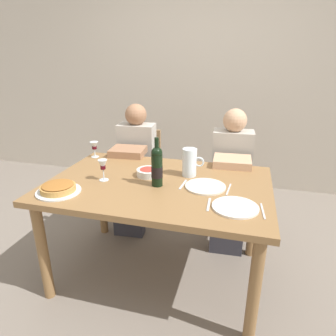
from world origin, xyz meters
name	(u,v)px	position (x,y,z in m)	size (l,w,h in m)	color
ground_plane	(159,272)	(0.00, 0.00, 0.00)	(8.00, 8.00, 0.00)	slate
back_wall	(204,71)	(0.00, 1.93, 1.40)	(8.00, 0.10, 2.80)	beige
dining_table	(158,194)	(0.00, 0.00, 0.67)	(1.50, 1.00, 0.76)	olive
wine_bottle	(157,166)	(0.01, -0.05, 0.89)	(0.08, 0.08, 0.33)	black
water_pitcher	(190,164)	(0.18, 0.18, 0.85)	(0.16, 0.10, 0.20)	silver
baked_tart	(58,188)	(-0.56, -0.31, 0.79)	(0.28, 0.28, 0.06)	silver
salad_bowl	(148,172)	(-0.10, 0.10, 0.79)	(0.17, 0.17, 0.06)	white
wine_glass_left_diner	(103,166)	(-0.37, -0.06, 0.87)	(0.06, 0.06, 0.15)	silver
wine_glass_right_diner	(94,146)	(-0.68, 0.38, 0.86)	(0.07, 0.07, 0.13)	silver
dinner_plate_left_setting	(205,187)	(0.32, 0.00, 0.77)	(0.27, 0.27, 0.01)	silver
dinner_plate_right_setting	(235,207)	(0.53, -0.24, 0.77)	(0.26, 0.26, 0.01)	white
fork_left_setting	(183,185)	(0.17, 0.00, 0.76)	(0.16, 0.01, 0.01)	silver
knife_left_setting	(229,190)	(0.47, 0.00, 0.76)	(0.18, 0.01, 0.01)	silver
knife_right_setting	(263,211)	(0.68, -0.24, 0.76)	(0.18, 0.01, 0.01)	silver
spoon_right_setting	(209,204)	(0.38, -0.24, 0.76)	(0.16, 0.01, 0.01)	silver
chair_left	(142,167)	(-0.46, 0.91, 0.50)	(0.43, 0.43, 0.87)	#9E7A51
diner_left	(134,164)	(-0.44, 0.67, 0.62)	(0.36, 0.52, 1.16)	#B7B2A8
chair_right	(231,177)	(0.45, 0.87, 0.50)	(0.42, 0.42, 0.87)	#9E7A51
diner_right	(231,175)	(0.46, 0.64, 0.62)	(0.35, 0.52, 1.16)	#B7B2A8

